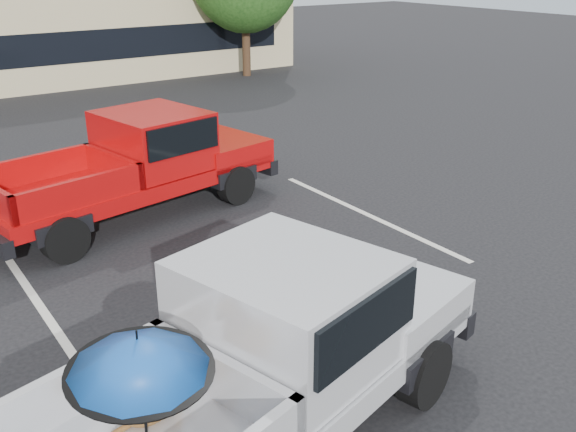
{
  "coord_description": "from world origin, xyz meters",
  "views": [
    {
      "loc": [
        -4.65,
        -6.3,
        4.54
      ],
      "look_at": [
        -0.09,
        0.19,
        1.3
      ],
      "focal_mm": 40.0,
      "sensor_mm": 36.0,
      "label": 1
    }
  ],
  "objects": [
    {
      "name": "silver_pickup",
      "position": [
        -1.77,
        -1.92,
        1.05
      ],
      "size": [
        6.0,
        3.33,
        2.06
      ],
      "rotation": [
        0.0,
        0.0,
        0.26
      ],
      "color": "black",
      "rests_on": "ground"
    },
    {
      "name": "stripe_left",
      "position": [
        -3.0,
        2.0,
        0.0
      ],
      "size": [
        0.12,
        5.0,
        0.01
      ],
      "primitive_type": "cube",
      "color": "silver",
      "rests_on": "ground"
    },
    {
      "name": "red_pickup",
      "position": [
        -0.21,
        4.57,
        1.02
      ],
      "size": [
        5.94,
        2.97,
        1.87
      ],
      "rotation": [
        0.0,
        0.0,
        0.19
      ],
      "color": "black",
      "rests_on": "ground"
    },
    {
      "name": "stripe_right",
      "position": [
        3.0,
        2.0,
        0.0
      ],
      "size": [
        0.12,
        5.0,
        0.01
      ],
      "primitive_type": "cube",
      "color": "silver",
      "rests_on": "ground"
    },
    {
      "name": "ground",
      "position": [
        0.0,
        0.0,
        0.0
      ],
      "size": [
        90.0,
        90.0,
        0.0
      ],
      "primitive_type": "plane",
      "color": "black",
      "rests_on": "ground"
    }
  ]
}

